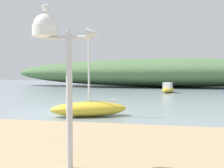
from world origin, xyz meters
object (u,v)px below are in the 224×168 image
at_px(mast_structure, 53,42).
at_px(sailboat_mid_channel, 89,109).
at_px(seagull_on_radar, 46,8).
at_px(motorboat_far_left, 168,89).

height_order(mast_structure, sailboat_mid_channel, sailboat_mid_channel).
height_order(seagull_on_radar, motorboat_far_left, seagull_on_radar).
bearing_deg(seagull_on_radar, mast_structure, -5.16).
xyz_separation_m(seagull_on_radar, motorboat_far_left, (2.62, 22.86, -2.84)).
distance_m(seagull_on_radar, motorboat_far_left, 23.19).
height_order(motorboat_far_left, sailboat_mid_channel, sailboat_mid_channel).
distance_m(seagull_on_radar, sailboat_mid_channel, 7.63).
height_order(seagull_on_radar, sailboat_mid_channel, sailboat_mid_channel).
bearing_deg(motorboat_far_left, mast_structure, -96.15).
distance_m(mast_structure, seagull_on_radar, 0.67).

